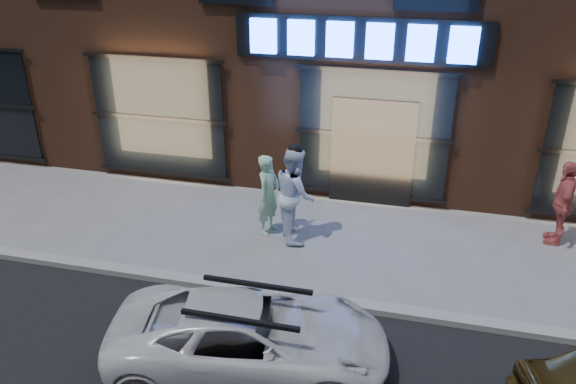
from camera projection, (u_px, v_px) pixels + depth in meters
The scene contains 6 objects.
ground at pixel (342, 306), 9.30m from camera, with size 90.00×90.00×0.00m, color slate.
curb at pixel (342, 303), 9.27m from camera, with size 60.00×0.25×0.12m, color gray.
man_bowtie at pixel (269, 195), 11.17m from camera, with size 0.61×0.40×1.67m, color #9ED0AA.
man_cap at pixel (295, 194), 10.92m from camera, with size 0.93×0.73×1.92m, color white.
passerby at pixel (563, 203), 10.80m from camera, with size 1.01×0.42×1.72m, color #C35450.
white_suv at pixel (250, 336), 7.82m from camera, with size 1.79×3.89×1.08m, color silver.
Camera 1 is at (0.92, -7.53, 5.77)m, focal length 35.00 mm.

